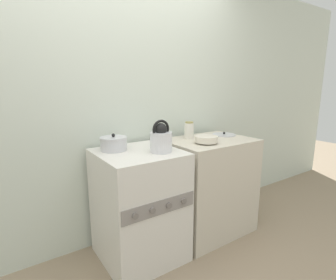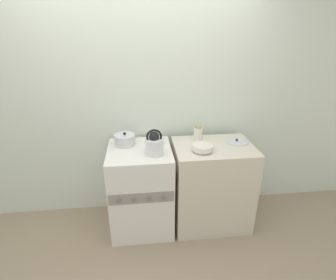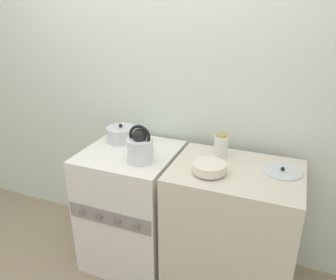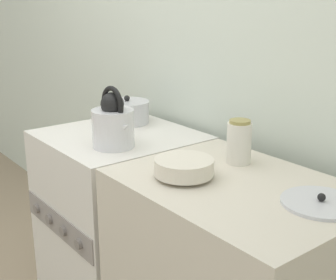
{
  "view_description": "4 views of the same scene",
  "coord_description": "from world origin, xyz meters",
  "px_view_note": "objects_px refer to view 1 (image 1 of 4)",
  "views": [
    {
      "loc": [
        -0.92,
        -1.45,
        1.42
      ],
      "look_at": [
        0.31,
        0.35,
        0.95
      ],
      "focal_mm": 28.0,
      "sensor_mm": 36.0,
      "label": 1
    },
    {
      "loc": [
        0.02,
        -2.02,
        2.01
      ],
      "look_at": [
        0.28,
        0.28,
        1.01
      ],
      "focal_mm": 28.0,
      "sensor_mm": 36.0,
      "label": 2
    },
    {
      "loc": [
        1.01,
        -1.5,
        1.86
      ],
      "look_at": [
        0.27,
        0.35,
        1.02
      ],
      "focal_mm": 35.0,
      "sensor_mm": 36.0,
      "label": 3
    },
    {
      "loc": [
        1.71,
        -0.74,
        1.49
      ],
      "look_at": [
        0.35,
        0.32,
        0.96
      ],
      "focal_mm": 50.0,
      "sensor_mm": 36.0,
      "label": 4
    }
  ],
  "objects_px": {
    "kettle": "(161,139)",
    "enamel_bowl": "(206,139)",
    "storage_jar": "(189,130)",
    "loose_pot_lid": "(224,135)",
    "cooking_pot": "(114,144)",
    "stove": "(139,205)"
  },
  "relations": [
    {
      "from": "kettle",
      "to": "enamel_bowl",
      "type": "xyz_separation_m",
      "value": [
        0.46,
        -0.01,
        -0.05
      ]
    },
    {
      "from": "storage_jar",
      "to": "loose_pot_lid",
      "type": "bearing_deg",
      "value": -10.04
    },
    {
      "from": "cooking_pot",
      "to": "loose_pot_lid",
      "type": "xyz_separation_m",
      "value": [
        1.15,
        -0.08,
        -0.04
      ]
    },
    {
      "from": "stove",
      "to": "enamel_bowl",
      "type": "bearing_deg",
      "value": -11.57
    },
    {
      "from": "stove",
      "to": "loose_pot_lid",
      "type": "xyz_separation_m",
      "value": [
        1.01,
        0.06,
        0.47
      ]
    },
    {
      "from": "storage_jar",
      "to": "stove",
      "type": "bearing_deg",
      "value": -168.35
    },
    {
      "from": "cooking_pot",
      "to": "storage_jar",
      "type": "relative_size",
      "value": 1.34
    },
    {
      "from": "enamel_bowl",
      "to": "loose_pot_lid",
      "type": "distance_m",
      "value": 0.44
    },
    {
      "from": "storage_jar",
      "to": "loose_pot_lid",
      "type": "relative_size",
      "value": 0.69
    },
    {
      "from": "stove",
      "to": "kettle",
      "type": "height_order",
      "value": "kettle"
    },
    {
      "from": "kettle",
      "to": "cooking_pot",
      "type": "bearing_deg",
      "value": 138.37
    },
    {
      "from": "cooking_pot",
      "to": "enamel_bowl",
      "type": "bearing_deg",
      "value": -19.5
    },
    {
      "from": "stove",
      "to": "loose_pot_lid",
      "type": "height_order",
      "value": "loose_pot_lid"
    },
    {
      "from": "enamel_bowl",
      "to": "loose_pot_lid",
      "type": "relative_size",
      "value": 0.85
    },
    {
      "from": "storage_jar",
      "to": "enamel_bowl",
      "type": "bearing_deg",
      "value": -92.19
    },
    {
      "from": "stove",
      "to": "storage_jar",
      "type": "height_order",
      "value": "storage_jar"
    },
    {
      "from": "cooking_pot",
      "to": "enamel_bowl",
      "type": "xyz_separation_m",
      "value": [
        0.74,
        -0.26,
        -0.01
      ]
    },
    {
      "from": "enamel_bowl",
      "to": "loose_pot_lid",
      "type": "height_order",
      "value": "enamel_bowl"
    },
    {
      "from": "stove",
      "to": "enamel_bowl",
      "type": "xyz_separation_m",
      "value": [
        0.6,
        -0.12,
        0.5
      ]
    },
    {
      "from": "kettle",
      "to": "enamel_bowl",
      "type": "distance_m",
      "value": 0.46
    },
    {
      "from": "enamel_bowl",
      "to": "storage_jar",
      "type": "xyz_separation_m",
      "value": [
        0.01,
        0.25,
        0.04
      ]
    },
    {
      "from": "stove",
      "to": "storage_jar",
      "type": "xyz_separation_m",
      "value": [
        0.61,
        0.13,
        0.54
      ]
    }
  ]
}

